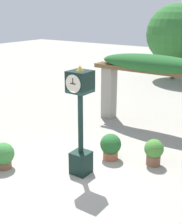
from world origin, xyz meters
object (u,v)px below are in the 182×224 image
at_px(potted_plant_near_left, 154,151).
at_px(potted_plant_near_right, 3,155).
at_px(potted_plant_far_left, 111,146).
at_px(pedestal_clock, 81,120).

distance_m(potted_plant_near_left, potted_plant_near_right, 4.50).
bearing_deg(potted_plant_far_left, potted_plant_near_left, 17.90).
relative_size(potted_plant_near_left, potted_plant_far_left, 0.99).
bearing_deg(potted_plant_far_left, potted_plant_near_right, -134.25).
relative_size(pedestal_clock, potted_plant_near_right, 3.92).
relative_size(pedestal_clock, potted_plant_near_left, 3.81).
distance_m(potted_plant_near_right, potted_plant_far_left, 3.27).
bearing_deg(pedestal_clock, potted_plant_near_right, -152.12).
xyz_separation_m(potted_plant_near_right, potted_plant_far_left, (2.28, 2.34, 0.02)).
relative_size(potted_plant_near_left, potted_plant_near_right, 1.03).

